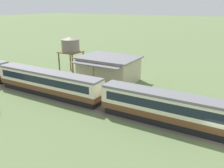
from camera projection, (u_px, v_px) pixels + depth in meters
ground_plane at (216, 142)px, 24.90m from camera, size 600.00×600.00×0.00m
passenger_train at (105, 94)px, 32.05m from camera, size 81.46×2.85×3.92m
railway_track at (182, 128)px, 27.68m from camera, size 136.43×3.60×0.04m
station_building at (109, 69)px, 44.06m from camera, size 10.69×9.15×4.60m
water_tower at (71, 45)px, 47.71m from camera, size 4.02×4.02×7.60m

